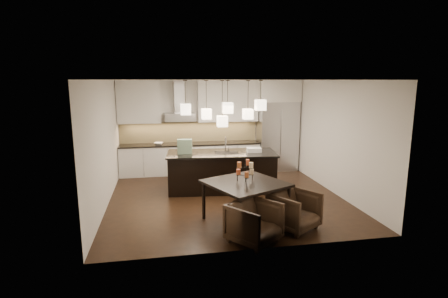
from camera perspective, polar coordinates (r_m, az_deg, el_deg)
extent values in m
cube|color=black|center=(8.61, 0.24, -7.85)|extent=(5.50, 5.50, 0.02)
cube|color=white|center=(8.15, 0.26, 11.26)|extent=(5.50, 5.50, 0.02)
cube|color=silver|center=(10.96, -2.43, 3.81)|extent=(5.50, 0.02, 2.80)
cube|color=silver|center=(5.63, 5.47, -3.19)|extent=(5.50, 0.02, 2.80)
cube|color=silver|center=(8.22, -19.01, 0.78)|extent=(0.02, 5.50, 2.80)
cube|color=silver|center=(9.18, 17.44, 1.89)|extent=(0.02, 5.50, 2.80)
cube|color=#B7B7BA|center=(11.13, 8.64, 2.12)|extent=(1.20, 0.72, 2.15)
cube|color=silver|center=(11.00, 8.85, 9.34)|extent=(1.26, 0.72, 0.65)
cube|color=silver|center=(10.73, -5.45, -1.59)|extent=(4.21, 0.62, 0.88)
cube|color=black|center=(10.64, -5.49, 0.83)|extent=(4.21, 0.66, 0.04)
cube|color=tan|center=(10.89, -5.66, 2.84)|extent=(4.21, 0.02, 0.63)
cube|color=silver|center=(10.61, -13.73, 7.47)|extent=(1.25, 0.35, 1.25)
cube|color=silver|center=(10.79, 0.61, 7.84)|extent=(1.85, 0.35, 1.25)
cube|color=#B7B7BA|center=(10.56, -7.23, 5.21)|extent=(0.90, 0.52, 0.24)
cube|color=#B7B7BA|center=(10.62, -7.34, 8.48)|extent=(0.30, 0.28, 0.96)
imported|color=silver|center=(10.55, -10.63, 0.88)|extent=(0.32, 0.32, 0.06)
cube|color=black|center=(9.03, -0.39, -3.77)|extent=(2.77, 1.34, 0.94)
cube|color=black|center=(8.92, -0.40, -0.71)|extent=(2.86, 1.43, 0.04)
cube|color=#16512B|center=(8.80, -6.42, 0.41)|extent=(0.38, 0.23, 0.36)
cube|color=silver|center=(9.01, 4.91, -0.14)|extent=(0.39, 0.29, 0.11)
cylinder|color=beige|center=(6.97, 4.53, -3.68)|extent=(0.11, 0.11, 0.11)
cylinder|color=#D6582F|center=(6.93, 2.37, -3.74)|extent=(0.11, 0.11, 0.11)
cylinder|color=#B05729|center=(6.73, 3.73, -4.20)|extent=(0.11, 0.11, 0.11)
cylinder|color=#D6582F|center=(6.98, 3.83, -2.17)|extent=(0.11, 0.11, 0.11)
cylinder|color=#B05729|center=(6.77, 2.51, -2.58)|extent=(0.11, 0.11, 0.11)
cylinder|color=beige|center=(6.74, 4.46, -2.66)|extent=(0.11, 0.11, 0.11)
imported|color=black|center=(6.22, 4.96, -11.88)|extent=(1.10, 1.10, 0.72)
imported|color=black|center=(6.85, 11.41, -9.82)|extent=(1.09, 1.10, 0.73)
cube|color=beige|center=(8.60, -6.28, 6.44)|extent=(0.24, 0.24, 0.26)
cube|color=beige|center=(8.94, -2.89, 5.73)|extent=(0.24, 0.24, 0.26)
cube|color=beige|center=(8.56, 0.59, 6.71)|extent=(0.24, 0.24, 0.26)
cube|color=beige|center=(9.05, 3.91, 5.71)|extent=(0.24, 0.24, 0.26)
cube|color=beige|center=(8.78, 5.96, 7.15)|extent=(0.24, 0.24, 0.26)
cube|color=beige|center=(8.54, -0.28, 4.56)|extent=(0.24, 0.24, 0.26)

